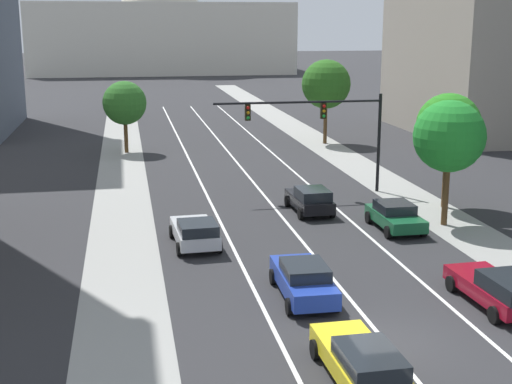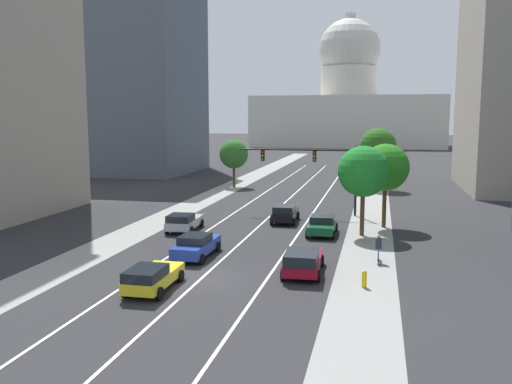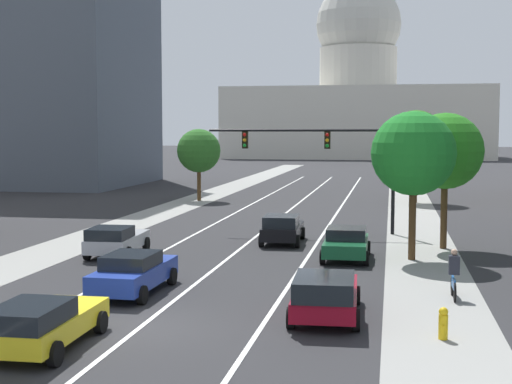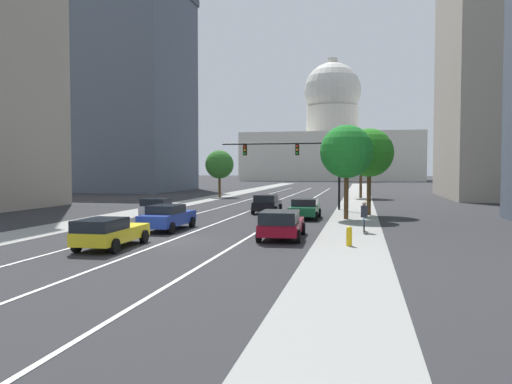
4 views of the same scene
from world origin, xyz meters
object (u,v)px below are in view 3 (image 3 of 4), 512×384
object	(u,v)px
street_tree_far_right	(413,154)
street_tree_near_right	(445,151)
car_silver	(116,240)
street_tree_near_left	(199,151)
car_crimson	(325,294)
street_tree_mid_right	(416,137)
car_yellow	(43,323)
capitol_building	(358,100)
cyclist	(454,274)
car_black	(282,228)
car_green	(346,243)
car_blue	(134,272)
traffic_signal_mast	(329,151)
fire_hydrant	(443,323)

from	to	relation	value
street_tree_far_right	street_tree_near_right	xyz separation A→B (m)	(1.59, 3.46, 0.02)
car_silver	street_tree_far_right	bearing A→B (deg)	-86.75
street_tree_far_right	street_tree_near_left	bearing A→B (deg)	123.29
car_crimson	street_tree_mid_right	xyz separation A→B (m)	(3.78, 37.27, 4.41)
car_yellow	capitol_building	bearing A→B (deg)	-1.67
street_tree_mid_right	cyclist	bearing A→B (deg)	-89.53
car_black	street_tree_mid_right	bearing A→B (deg)	-19.60
car_green	car_blue	size ratio (longest dim) A/B	0.88
car_yellow	traffic_signal_mast	distance (m)	24.42
capitol_building	cyclist	xyz separation A→B (m)	(9.30, -129.81, -11.01)
fire_hydrant	street_tree_near_right	bearing A→B (deg)	86.20
car_blue	car_black	world-z (taller)	car_black
cyclist	car_green	bearing A→B (deg)	29.17
car_yellow	car_crimson	bearing A→B (deg)	-57.92
car_blue	car_silver	bearing A→B (deg)	26.52
car_silver	cyclist	xyz separation A→B (m)	(14.50, -6.09, 0.11)
street_tree_mid_right	street_tree_near_left	xyz separation A→B (m)	(-17.26, -1.40, -1.13)
car_crimson	car_silver	size ratio (longest dim) A/B	1.10
car_blue	street_tree_near_right	world-z (taller)	street_tree_near_right
car_yellow	car_blue	world-z (taller)	car_blue
car_green	car_crimson	size ratio (longest dim) A/B	0.87
fire_hydrant	street_tree_far_right	bearing A→B (deg)	92.38
car_blue	street_tree_near_right	bearing A→B (deg)	-42.37
street_tree_far_right	street_tree_near_left	world-z (taller)	street_tree_far_right
car_black	car_silver	size ratio (longest dim) A/B	0.98
car_green	street_tree_far_right	bearing A→B (deg)	-83.57
car_crimson	street_tree_near_right	bearing A→B (deg)	-19.41
street_tree_near_left	car_silver	bearing A→B (deg)	-83.40
car_blue	car_crimson	distance (m)	7.35
car_yellow	cyclist	bearing A→B (deg)	-54.93
fire_hydrant	street_tree_near_left	world-z (taller)	street_tree_near_left
car_blue	car_crimson	world-z (taller)	car_crimson
capitol_building	cyclist	size ratio (longest dim) A/B	30.81
traffic_signal_mast	car_yellow	bearing A→B (deg)	-103.07
car_green	fire_hydrant	world-z (taller)	car_green
capitol_building	car_green	distance (m)	123.27
car_crimson	car_yellow	bearing A→B (deg)	120.73
street_tree_near_left	fire_hydrant	bearing A→B (deg)	-65.78
car_crimson	capitol_building	bearing A→B (deg)	-0.05
street_tree_mid_right	car_silver	bearing A→B (deg)	-117.18
capitol_building	car_yellow	world-z (taller)	capitol_building
traffic_signal_mast	street_tree_far_right	bearing A→B (deg)	-61.28
capitol_building	fire_hydrant	distance (m)	135.67
cyclist	street_tree_near_right	xyz separation A→B (m)	(0.39, 10.96, 3.88)
car_black	traffic_signal_mast	distance (m)	6.10
fire_hydrant	street_tree_near_left	distance (m)	41.26
car_crimson	fire_hydrant	xyz separation A→B (m)	(3.38, -1.61, -0.31)
capitol_building	traffic_signal_mast	size ratio (longest dim) A/B	5.06
cyclist	street_tree_far_right	xyz separation A→B (m)	(-1.20, 7.50, 3.86)
street_tree_near_left	car_black	bearing A→B (deg)	-64.80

